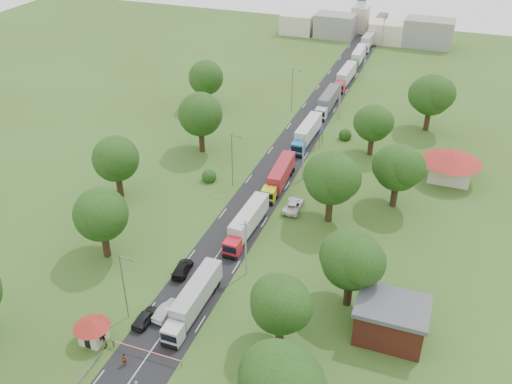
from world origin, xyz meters
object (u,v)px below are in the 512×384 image
at_px(guard_booth, 92,328).
at_px(car_lane_front, 145,317).
at_px(car_lane_mid, 167,311).
at_px(pedestrian_near, 124,360).
at_px(boom_barrier, 136,348).
at_px(info_sign, 321,133).
at_px(truck_0, 194,299).

bearing_deg(guard_booth, car_lane_front, 49.98).
xyz_separation_m(car_lane_mid, pedestrian_near, (-0.76, -9.00, 0.05)).
distance_m(boom_barrier, info_sign, 60.39).
relative_size(info_sign, car_lane_mid, 0.87).
xyz_separation_m(boom_barrier, truck_0, (3.29, 8.88, 1.10)).
bearing_deg(boom_barrier, car_lane_front, 108.19).
xyz_separation_m(boom_barrier, info_sign, (6.56, 60.00, 2.11)).
relative_size(guard_booth, info_sign, 1.07).
relative_size(car_lane_mid, pedestrian_near, 2.85).
xyz_separation_m(boom_barrier, car_lane_front, (-1.64, 5.00, -0.14)).
xyz_separation_m(car_lane_front, pedestrian_near, (1.24, -7.00, 0.07)).
height_order(truck_0, pedestrian_near, truck_0).
xyz_separation_m(boom_barrier, guard_booth, (-5.84, -0.00, 1.27)).
xyz_separation_m(guard_booth, truck_0, (9.13, 8.89, -0.17)).
bearing_deg(car_lane_front, car_lane_mid, -131.96).
bearing_deg(car_lane_front, info_sign, -95.44).
xyz_separation_m(truck_0, car_lane_front, (-4.93, -3.88, -1.24)).
relative_size(guard_booth, car_lane_front, 0.99).
bearing_deg(pedestrian_near, guard_booth, 163.68).
relative_size(guard_booth, car_lane_mid, 0.94).
height_order(guard_booth, truck_0, truck_0).
bearing_deg(car_lane_front, guard_booth, 53.02).
bearing_deg(guard_booth, boom_barrier, 0.01).
bearing_deg(truck_0, info_sign, 86.34).
bearing_deg(truck_0, guard_booth, -135.77).
height_order(car_lane_front, car_lane_mid, car_lane_mid).
xyz_separation_m(truck_0, pedestrian_near, (-3.69, -10.89, -1.17)).
bearing_deg(guard_booth, car_lane_mid, 48.48).
distance_m(info_sign, car_lane_front, 55.65).
distance_m(car_lane_mid, pedestrian_near, 9.03).
bearing_deg(car_lane_mid, boom_barrier, 93.89).
height_order(car_lane_front, pedestrian_near, pedestrian_near).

